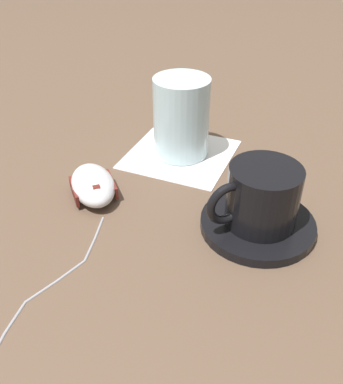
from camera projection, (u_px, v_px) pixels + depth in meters
The scene contains 7 objects.
ground_plane at pixel (167, 184), 0.60m from camera, with size 3.00×3.00×0.00m, color brown.
saucer at pixel (257, 224), 0.52m from camera, with size 0.14×0.14×0.01m, color black.
coffee_cup at pixel (261, 196), 0.49m from camera, with size 0.09×0.10×0.07m.
computer_mouse at pixel (93, 185), 0.57m from camera, with size 0.11×0.10×0.04m.
mouse_cable at pixel (44, 305), 0.42m from camera, with size 0.27×0.07×0.00m.
napkin_under_glass at pixel (182, 154), 0.66m from camera, with size 0.15×0.15×0.00m, color white.
drinking_glass at pixel (179, 117), 0.63m from camera, with size 0.08×0.08×0.12m, color silver.
Camera 1 is at (-0.48, -0.12, 0.34)m, focal length 40.00 mm.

